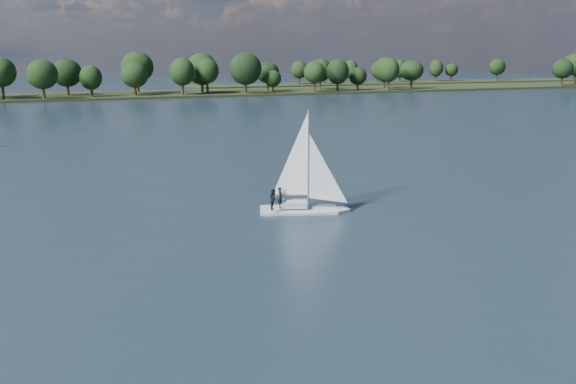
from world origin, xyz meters
name	(u,v)px	position (x,y,z in m)	size (l,w,h in m)	color
ground	(157,133)	(0.00, 100.00, 0.00)	(700.00, 700.00, 0.00)	#233342
far_shore	(88,97)	(0.00, 212.00, 0.00)	(660.00, 40.00, 1.50)	black
far_shore_back	(407,83)	(160.00, 260.00, 0.00)	(220.00, 30.00, 1.40)	black
sailboat	(300,183)	(-0.96, 33.92, 2.74)	(7.73, 4.41, 9.82)	silver
treeline	(34,74)	(-16.76, 207.93, 7.97)	(562.21, 73.09, 17.95)	black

